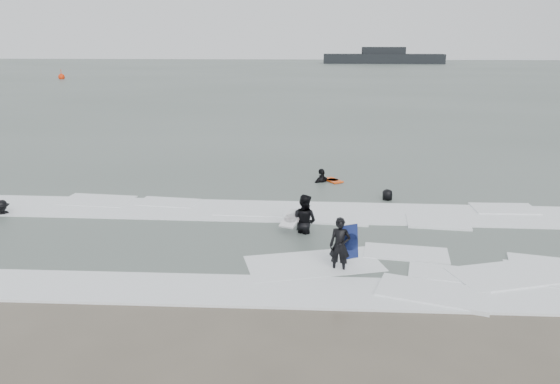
# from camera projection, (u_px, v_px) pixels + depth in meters

# --- Properties ---
(ground) EXTENTS (320.00, 320.00, 0.00)m
(ground) POSITION_uv_depth(u_px,v_px,m) (266.00, 282.00, 14.55)
(ground) COLOR brown
(ground) RESTS_ON ground
(sea) EXTENTS (320.00, 320.00, 0.00)m
(sea) POSITION_uv_depth(u_px,v_px,m) (312.00, 77.00, 91.34)
(sea) COLOR #47544C
(sea) RESTS_ON ground
(surfer_centre) EXTENTS (0.65, 0.49, 1.60)m
(surfer_centre) POSITION_uv_depth(u_px,v_px,m) (339.00, 272.00, 15.19)
(surfer_centre) COLOR black
(surfer_centre) RESTS_ON ground
(surfer_wading) EXTENTS (1.15, 1.07, 1.89)m
(surfer_wading) POSITION_uv_depth(u_px,v_px,m) (304.00, 233.00, 18.24)
(surfer_wading) COLOR black
(surfer_wading) RESTS_ON ground
(surfer_breaker) EXTENTS (1.09, 0.98, 1.47)m
(surfer_breaker) POSITION_uv_depth(u_px,v_px,m) (3.00, 216.00, 19.93)
(surfer_breaker) COLOR black
(surfer_breaker) RESTS_ON ground
(surfer_right_near) EXTENTS (1.10, 1.00, 1.81)m
(surfer_right_near) POSITION_uv_depth(u_px,v_px,m) (322.00, 183.00, 24.58)
(surfer_right_near) COLOR black
(surfer_right_near) RESTS_ON ground
(surfer_right_far) EXTENTS (0.90, 0.69, 1.65)m
(surfer_right_far) POSITION_uv_depth(u_px,v_px,m) (387.00, 201.00, 21.78)
(surfer_right_far) COLOR black
(surfer_right_far) RESTS_ON ground
(surf_foam) EXTENTS (30.03, 9.06, 0.09)m
(surf_foam) POSITION_uv_depth(u_px,v_px,m) (277.00, 233.00, 18.09)
(surf_foam) COLOR white
(surf_foam) RESTS_ON ground
(bodyboards) EXTENTS (2.42, 10.40, 1.25)m
(bodyboards) POSITION_uv_depth(u_px,v_px,m) (324.00, 208.00, 19.26)
(bodyboards) COLOR #101A4C
(bodyboards) RESTS_ON ground
(buoy) EXTENTS (1.00, 1.00, 1.65)m
(buoy) POSITION_uv_depth(u_px,v_px,m) (62.00, 77.00, 86.80)
(buoy) COLOR red
(buoy) RESTS_ON ground
(vessel_horizon) EXTENTS (30.76, 5.49, 4.17)m
(vessel_horizon) POSITION_uv_depth(u_px,v_px,m) (383.00, 58.00, 140.91)
(vessel_horizon) COLOR black
(vessel_horizon) RESTS_ON ground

